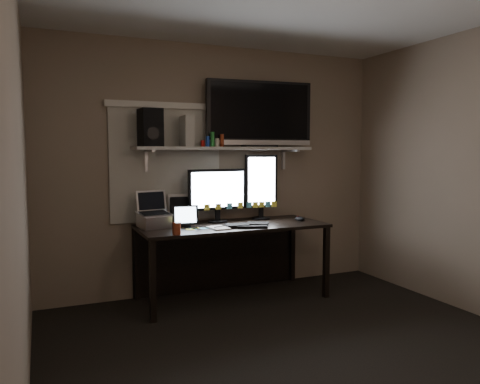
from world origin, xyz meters
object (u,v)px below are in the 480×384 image
mouse (300,219)px  tablet (185,216)px  monitor_portrait (261,186)px  speaker (150,128)px  laptop (154,210)px  cup (177,229)px  game_console (186,131)px  tv (259,114)px  desk (228,240)px  monitor_landscape (217,195)px  keyboard (247,225)px

mouse → tablet: size_ratio=0.52×
monitor_portrait → speaker: (-1.15, -0.02, 0.58)m
laptop → cup: 0.45m
tablet → speaker: speaker is taller
cup → monitor_portrait: bearing=27.1°
mouse → tablet: (-1.18, 0.08, 0.08)m
game_console → speaker: bearing=179.9°
tv → desk: bearing=-162.5°
tablet → mouse: bearing=6.3°
cup → monitor_landscape: bearing=42.7°
game_console → speaker: size_ratio=0.84×
mouse → monitor_landscape: bearing=149.2°
desk → tablet: 0.55m
monitor_portrait → keyboard: 0.59m
laptop → desk: bearing=-8.9°
keyboard → laptop: laptop is taller
laptop → game_console: 0.81m
tv → speaker: bearing=-174.6°
keyboard → speaker: 1.28m
monitor_landscape → mouse: 0.87m
keyboard → mouse: (0.63, 0.10, 0.01)m
tablet → speaker: 0.88m
laptop → tv: 1.46m
cup → speaker: 1.02m
laptop → game_console: size_ratio=1.13×
monitor_landscape → desk: bearing=-49.4°
desk → mouse: bearing=-14.0°
monitor_portrait → mouse: bearing=-34.5°
tv → speaker: (-1.13, -0.01, -0.16)m
tablet → monitor_portrait: bearing=22.5°
monitor_portrait → speaker: size_ratio=1.96×
mouse → game_console: game_console is taller
desk → monitor_landscape: bearing=135.5°
desk → monitor_portrait: size_ratio=2.63×
desk → mouse: mouse is taller
game_console → speaker: speaker is taller
monitor_landscape → keyboard: 0.47m
game_console → desk: bearing=-6.1°
monitor_landscape → monitor_portrait: monitor_portrait is taller
monitor_portrait → speaker: bearing=-171.6°
tv → game_console: tv is taller
cup → tablet: bearing=62.8°
monitor_landscape → laptop: 0.68m
keyboard → mouse: 0.63m
tv → game_console: 0.81m
monitor_landscape → keyboard: size_ratio=1.45×
mouse → speaker: speaker is taller
monitor_landscape → tablet: (-0.39, -0.18, -0.17)m
monitor_landscape → tv: tv is taller
tablet → game_console: size_ratio=0.81×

